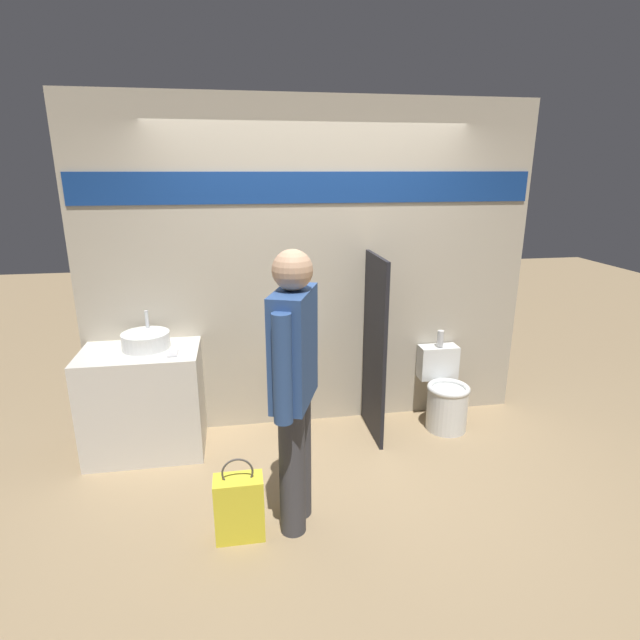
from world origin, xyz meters
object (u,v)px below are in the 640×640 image
object	(u,v)px
urinal_near_counter	(293,348)
cell_phone	(173,353)
sink_basin	(146,340)
toilet	(445,395)
person_in_vest	(294,382)
shopping_bag	(239,507)

from	to	relation	value
urinal_near_counter	cell_phone	bearing A→B (deg)	-165.37
sink_basin	cell_phone	bearing A→B (deg)	-38.51
toilet	cell_phone	bearing A→B (deg)	-177.18
cell_phone	person_in_vest	world-z (taller)	person_in_vest
sink_basin	toilet	bearing A→B (deg)	-1.45
person_in_vest	shopping_bag	world-z (taller)	person_in_vest
shopping_bag	toilet	bearing A→B (deg)	32.26
cell_phone	toilet	world-z (taller)	cell_phone
shopping_bag	person_in_vest	bearing A→B (deg)	13.08
urinal_near_counter	person_in_vest	size ratio (longest dim) A/B	0.64
urinal_near_counter	toilet	world-z (taller)	urinal_near_counter
urinal_near_counter	shopping_bag	size ratio (longest dim) A/B	2.07
cell_phone	person_in_vest	bearing A→B (deg)	-49.27
cell_phone	shopping_bag	xyz separation A→B (m)	(0.45, -1.01, -0.64)
sink_basin	shopping_bag	world-z (taller)	sink_basin
toilet	person_in_vest	world-z (taller)	person_in_vest
sink_basin	toilet	world-z (taller)	sink_basin
person_in_vest	cell_phone	bearing A→B (deg)	61.03
cell_phone	person_in_vest	size ratio (longest dim) A/B	0.08
toilet	urinal_near_counter	bearing A→B (deg)	174.18
cell_phone	shopping_bag	size ratio (longest dim) A/B	0.26
urinal_near_counter	person_in_vest	distance (m)	1.19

